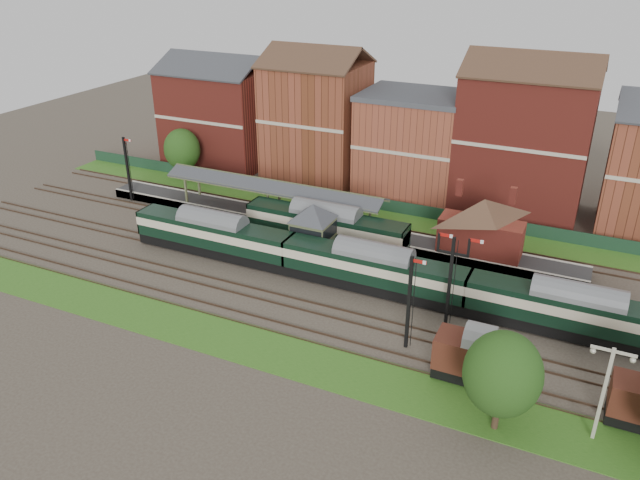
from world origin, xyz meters
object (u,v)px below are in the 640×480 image
at_px(signal_box, 313,231).
at_px(dmu_train, 373,268).
at_px(semaphore_bracket, 451,275).
at_px(goods_van_a, 478,358).
at_px(platform_railcar, 326,226).

height_order(signal_box, dmu_train, signal_box).
xyz_separation_m(semaphore_bracket, goods_van_a, (3.83, -6.50, -2.54)).
relative_size(semaphore_bracket, goods_van_a, 1.35).
height_order(signal_box, platform_railcar, signal_box).
xyz_separation_m(signal_box, goods_van_a, (18.87, -12.25, -1.10)).
bearing_deg(semaphore_bracket, signal_box, 159.08).
bearing_deg(signal_box, dmu_train, -23.33).
bearing_deg(semaphore_bracket, dmu_train, 161.57).
relative_size(semaphore_bracket, dmu_train, 0.16).
height_order(dmu_train, goods_van_a, dmu_train).
xyz_separation_m(signal_box, semaphore_bracket, (15.04, -5.75, 1.44)).
bearing_deg(signal_box, semaphore_bracket, -20.92).
bearing_deg(platform_railcar, semaphore_bracket, -30.72).
distance_m(signal_box, goods_van_a, 22.52).
xyz_separation_m(platform_railcar, goods_van_a, (18.98, -15.50, -0.25)).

